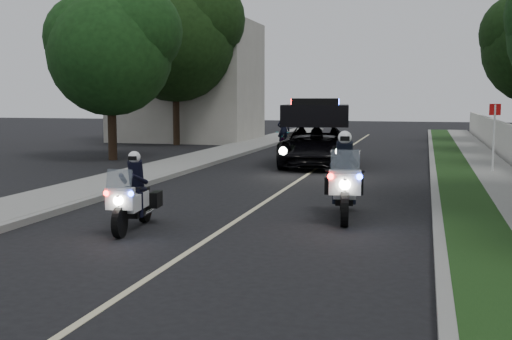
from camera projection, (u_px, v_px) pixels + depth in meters
The scene contains 16 objects.
ground at pixel (184, 255), 10.45m from camera, with size 120.00×120.00×0.00m, color black.
curb_right at pixel (434, 181), 18.97m from camera, with size 0.20×60.00×0.15m, color gray.
grass_verge at pixel (458, 182), 18.79m from camera, with size 1.20×60.00×0.16m, color #193814.
sidewalk_right at pixel (505, 184), 18.46m from camera, with size 1.40×60.00×0.16m, color gray.
curb_left at pixel (180, 173), 21.09m from camera, with size 0.20×60.00×0.15m, color gray.
sidewalk_left at pixel (150, 172), 21.37m from camera, with size 2.00×60.00×0.16m, color gray.
building_far at pixel (187, 82), 37.56m from camera, with size 8.00×6.00×7.00m, color #A8A396.
lane_marking at pixel (300, 179), 20.04m from camera, with size 0.12×50.00×0.01m, color #BFB78C.
police_moto_left at pixel (134, 229), 12.48m from camera, with size 0.64×1.82×1.55m, color silver, non-canonical shape.
police_moto_right at pixel (344, 218), 13.68m from camera, with size 0.78×2.22×1.88m, color silver, non-canonical shape.
police_suv at pixel (316, 166), 24.08m from camera, with size 2.61×5.64×2.74m, color black.
bicycle at pixel (284, 152), 30.18m from camera, with size 0.65×1.87×0.98m, color black.
cyclist at pixel (284, 152), 30.18m from camera, with size 0.59×0.39×1.64m, color black.
sign_post at pixel (492, 176), 20.96m from camera, with size 0.39×0.39×2.46m, color #AD0C1D, non-canonical shape.
tree_left_near at pixel (113, 160), 26.25m from camera, with size 5.09×5.09×8.48m, color #173F15, non-canonical shape.
tree_left_far at pixel (177, 145), 34.43m from camera, with size 6.51×6.51×10.85m, color #163310, non-canonical shape.
Camera 1 is at (3.80, -9.55, 2.60)m, focal length 44.23 mm.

